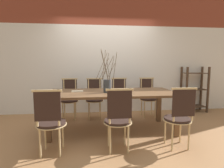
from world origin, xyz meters
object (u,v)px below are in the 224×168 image
Objects in this scene: chair_near_center at (179,116)px; chair_far_center at (120,96)px; dining_table at (112,96)px; shelving_rack at (194,89)px; vase_centerpiece at (107,85)px; book_stack at (77,91)px.

chair_near_center and chair_far_center have the same top height.
dining_table is 0.90m from chair_far_center.
shelving_rack reaches higher than dining_table.
vase_centerpiece is (-0.38, -0.90, 0.40)m from chair_far_center.
shelving_rack is at bearing 18.92° from book_stack.
vase_centerpiece reaches higher than chair_near_center.
dining_table is 10.47× the size of book_stack.
vase_centerpiece is 0.66× the size of shelving_rack.
book_stack is at bearing 165.09° from vase_centerpiece.
book_stack is (-0.95, -0.75, 0.26)m from chair_far_center.
vase_centerpiece reaches higher than shelving_rack.
vase_centerpiece reaches higher than dining_table.
chair_near_center is at bearing -126.12° from shelving_rack.
chair_near_center is 1.19× the size of vase_centerpiece.
chair_far_center reaches higher than dining_table.
vase_centerpiece is 2.76m from shelving_rack.
chair_near_center is 2.45m from shelving_rack.
chair_far_center is at bearing -172.15° from shelving_rack.
chair_far_center is 1.06m from vase_centerpiece.
chair_near_center is 1.81m from chair_far_center.
vase_centerpiece is at bearing -148.82° from dining_table.
chair_far_center is (0.28, 0.84, -0.16)m from dining_table.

